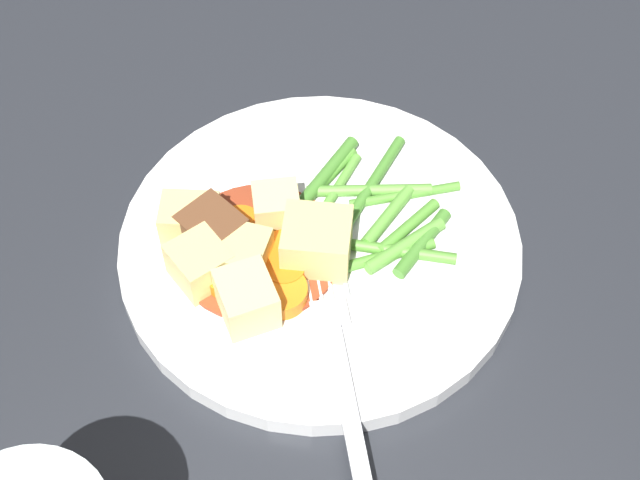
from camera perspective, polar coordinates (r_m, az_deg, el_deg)
ground_plane at (r=0.60m, az=0.00°, el=-0.81°), size 3.00×3.00×0.00m
dinner_plate at (r=0.59m, az=0.00°, el=-0.41°), size 0.25×0.25×0.01m
stew_sauce at (r=0.58m, az=-3.74°, el=-0.61°), size 0.10×0.10×0.00m
carrot_slice_0 at (r=0.56m, az=-5.49°, el=-2.58°), size 0.04×0.04×0.01m
carrot_slice_1 at (r=0.59m, az=-4.90°, el=0.74°), size 0.04×0.04×0.01m
carrot_slice_2 at (r=0.57m, az=-2.16°, el=-1.88°), size 0.04×0.04×0.01m
carrot_slice_3 at (r=0.56m, az=-2.37°, el=-3.22°), size 0.03×0.03×0.01m
carrot_slice_4 at (r=0.58m, az=-2.36°, el=-0.47°), size 0.03×0.03×0.01m
potato_chunk_0 at (r=0.55m, az=-4.47°, el=-3.57°), size 0.04×0.04×0.03m
potato_chunk_1 at (r=0.56m, az=-7.29°, el=-1.45°), size 0.03×0.04×0.03m
potato_chunk_2 at (r=0.56m, az=-4.66°, el=-0.98°), size 0.04×0.04×0.03m
potato_chunk_3 at (r=0.59m, az=-2.66°, el=1.95°), size 0.04×0.04×0.03m
potato_chunk_4 at (r=0.57m, az=-0.19°, el=-0.14°), size 0.05×0.05×0.03m
potato_chunk_5 at (r=0.59m, az=-7.86°, el=1.23°), size 0.04×0.04×0.03m
meat_chunk_0 at (r=0.58m, az=-6.53°, el=0.53°), size 0.04×0.04×0.03m
meat_chunk_1 at (r=0.58m, az=-0.08°, el=0.80°), size 0.03×0.03×0.02m
green_bean_0 at (r=0.58m, az=4.80°, el=-0.68°), size 0.06×0.05×0.01m
green_bean_1 at (r=0.58m, az=6.21°, el=-0.19°), size 0.05×0.03×0.01m
green_bean_2 at (r=0.61m, az=0.43°, el=3.70°), size 0.06×0.03×0.01m
green_bean_3 at (r=0.61m, az=5.03°, el=2.90°), size 0.07×0.03×0.01m
green_bean_4 at (r=0.61m, az=3.27°, el=3.54°), size 0.07×0.05×0.01m
green_bean_5 at (r=0.61m, az=0.92°, el=2.93°), size 0.06×0.04×0.01m
green_bean_6 at (r=0.61m, az=0.13°, el=3.71°), size 0.07×0.04×0.01m
green_bean_7 at (r=0.59m, az=5.34°, el=0.80°), size 0.05×0.02×0.01m
green_bean_8 at (r=0.61m, az=2.98°, el=3.03°), size 0.07×0.05×0.01m
green_bean_9 at (r=0.59m, az=4.14°, el=1.45°), size 0.05×0.03×0.01m
green_bean_10 at (r=0.58m, az=3.98°, el=-0.98°), size 0.06×0.02×0.01m
green_bean_11 at (r=0.58m, az=5.16°, el=-0.34°), size 0.06×0.01×0.01m
fork at (r=0.54m, az=1.13°, el=-7.17°), size 0.08×0.17×0.00m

